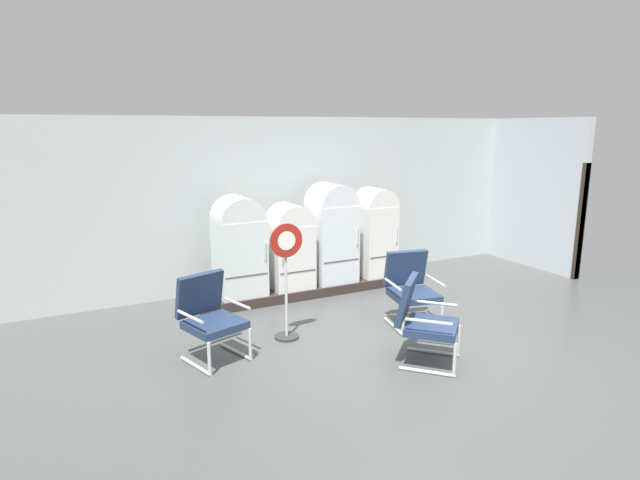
# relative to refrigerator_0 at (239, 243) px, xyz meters

# --- Properties ---
(ground) EXTENTS (12.00, 10.00, 0.05)m
(ground) POSITION_rel_refrigerator_0_xyz_m (1.20, -2.91, -0.99)
(ground) COLOR #494C49
(back_wall) EXTENTS (11.76, 0.12, 2.88)m
(back_wall) POSITION_rel_refrigerator_0_xyz_m (1.20, 0.75, 0.49)
(back_wall) COLOR silver
(back_wall) RESTS_ON ground
(side_wall_right) EXTENTS (0.16, 2.20, 2.88)m
(side_wall_right) POSITION_rel_refrigerator_0_xyz_m (5.86, -0.44, 0.47)
(side_wall_right) COLOR silver
(side_wall_right) RESTS_ON ground
(display_plinth) EXTENTS (3.82, 0.95, 0.15)m
(display_plinth) POSITION_rel_refrigerator_0_xyz_m (1.20, 0.11, -0.89)
(display_plinth) COLOR #322824
(display_plinth) RESTS_ON ground
(refrigerator_0) EXTENTS (0.72, 0.67, 1.54)m
(refrigerator_0) POSITION_rel_refrigerator_0_xyz_m (0.00, 0.00, 0.00)
(refrigerator_0) COLOR silver
(refrigerator_0) RESTS_ON display_plinth
(refrigerator_1) EXTENTS (0.66, 0.62, 1.36)m
(refrigerator_1) POSITION_rel_refrigerator_0_xyz_m (0.84, -0.03, -0.09)
(refrigerator_1) COLOR white
(refrigerator_1) RESTS_ON display_plinth
(refrigerator_2) EXTENTS (0.70, 0.72, 1.65)m
(refrigerator_2) POSITION_rel_refrigerator_0_xyz_m (1.62, 0.03, 0.06)
(refrigerator_2) COLOR white
(refrigerator_2) RESTS_ON display_plinth
(refrigerator_3) EXTENTS (0.61, 0.62, 1.53)m
(refrigerator_3) POSITION_rel_refrigerator_0_xyz_m (2.46, -0.03, 0.01)
(refrigerator_3) COLOR white
(refrigerator_3) RESTS_ON display_plinth
(armchair_left) EXTENTS (0.80, 0.86, 1.02)m
(armchair_left) POSITION_rel_refrigerator_0_xyz_m (-0.95, -1.72, -0.41)
(armchair_left) COLOR silver
(armchair_left) RESTS_ON ground
(armchair_right) EXTENTS (0.76, 0.82, 1.02)m
(armchair_right) POSITION_rel_refrigerator_0_xyz_m (1.85, -1.90, -0.41)
(armchair_right) COLOR silver
(armchair_right) RESTS_ON ground
(armchair_center) EXTENTS (0.92, 0.93, 1.02)m
(armchair_center) POSITION_rel_refrigerator_0_xyz_m (1.23, -2.96, -0.41)
(armchair_center) COLOR silver
(armchair_center) RESTS_ON ground
(sign_stand) EXTENTS (0.44, 0.32, 1.53)m
(sign_stand) POSITION_rel_refrigerator_0_xyz_m (0.10, -1.60, -0.22)
(sign_stand) COLOR #2D2D30
(sign_stand) RESTS_ON ground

